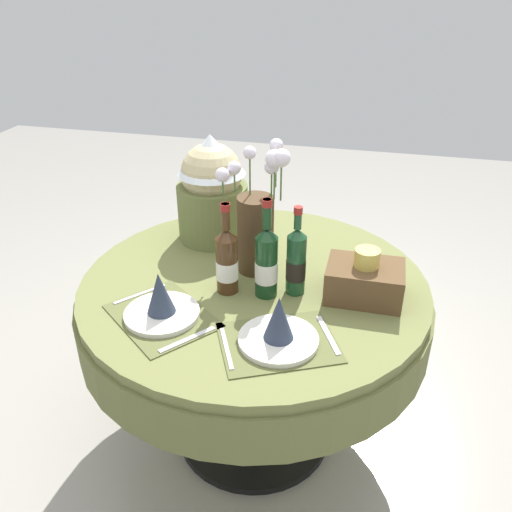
# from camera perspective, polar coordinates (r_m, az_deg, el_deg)

# --- Properties ---
(ground) EXTENTS (8.00, 8.00, 0.00)m
(ground) POSITION_cam_1_polar(r_m,az_deg,el_deg) (2.36, -0.19, -18.36)
(ground) COLOR #9E998E
(dining_table) EXTENTS (1.26, 1.26, 0.75)m
(dining_table) POSITION_cam_1_polar(r_m,az_deg,el_deg) (1.95, -0.22, -5.94)
(dining_table) COLOR olive
(dining_table) RESTS_ON ground
(place_setting_left) EXTENTS (0.43, 0.42, 0.16)m
(place_setting_left) POSITION_cam_1_polar(r_m,az_deg,el_deg) (1.68, -10.27, -5.19)
(place_setting_left) COLOR brown
(place_setting_left) RESTS_ON dining_table
(place_setting_right) EXTENTS (0.42, 0.38, 0.16)m
(place_setting_right) POSITION_cam_1_polar(r_m,az_deg,el_deg) (1.55, 2.46, -8.02)
(place_setting_right) COLOR brown
(place_setting_right) RESTS_ON dining_table
(flower_vase) EXTENTS (0.26, 0.20, 0.46)m
(flower_vase) POSITION_cam_1_polar(r_m,az_deg,el_deg) (1.85, 0.07, 3.71)
(flower_vase) COLOR #47331E
(flower_vase) RESTS_ON dining_table
(wine_bottle_left) EXTENTS (0.07, 0.07, 0.32)m
(wine_bottle_left) POSITION_cam_1_polar(r_m,az_deg,el_deg) (1.75, 4.37, -0.54)
(wine_bottle_left) COLOR #194223
(wine_bottle_left) RESTS_ON dining_table
(wine_bottle_centre) EXTENTS (0.08, 0.08, 0.35)m
(wine_bottle_centre) POSITION_cam_1_polar(r_m,az_deg,el_deg) (1.73, 1.14, -0.60)
(wine_bottle_centre) COLOR #143819
(wine_bottle_centre) RESTS_ON dining_table
(wine_bottle_right) EXTENTS (0.08, 0.08, 0.32)m
(wine_bottle_right) POSITION_cam_1_polar(r_m,az_deg,el_deg) (1.75, -3.18, -0.47)
(wine_bottle_right) COLOR #422814
(wine_bottle_right) RESTS_ON dining_table
(gift_tub_back_left) EXTENTS (0.28, 0.28, 0.43)m
(gift_tub_back_left) POSITION_cam_1_polar(r_m,az_deg,el_deg) (2.08, -4.81, 7.69)
(gift_tub_back_left) COLOR olive
(gift_tub_back_left) RESTS_ON dining_table
(woven_basket_side_right) EXTENTS (0.25, 0.18, 0.18)m
(woven_basket_side_right) POSITION_cam_1_polar(r_m,az_deg,el_deg) (1.78, 11.69, -2.55)
(woven_basket_side_right) COLOR brown
(woven_basket_side_right) RESTS_ON dining_table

